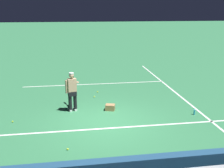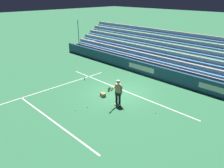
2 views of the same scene
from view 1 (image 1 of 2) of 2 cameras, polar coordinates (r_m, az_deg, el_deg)
name	(u,v)px [view 1 (image 1 of 2)]	position (r m, az deg, el deg)	size (l,w,h in m)	color
ground_plane	(107,123)	(10.36, -1.10, -8.42)	(160.00, 160.00, 0.00)	#337A4C
court_baseline_white	(109,128)	(9.91, -0.71, -9.60)	(12.00, 0.10, 0.01)	white
court_sideline_white	(170,88)	(14.99, 12.60, -0.93)	(0.10, 12.00, 0.01)	white
court_service_line_white	(95,84)	(15.50, -3.77, -0.01)	(8.22, 0.10, 0.01)	white
tennis_player	(72,91)	(11.33, -8.67, -1.57)	(0.59, 1.06, 1.71)	black
ball_box_cardboard	(110,107)	(11.53, -0.40, -5.10)	(0.40, 0.30, 0.26)	#A87F51
tennis_ball_midcourt	(97,92)	(13.95, -3.21, -1.72)	(0.07, 0.07, 0.07)	#CCE533
tennis_ball_on_baseline	(13,122)	(11.09, -20.82, -7.64)	(0.07, 0.07, 0.07)	#CCE533
tennis_ball_far_left	(94,97)	(13.20, -3.88, -2.78)	(0.07, 0.07, 0.07)	#CCE533
tennis_ball_by_box	(68,149)	(8.62, -9.63, -13.80)	(0.07, 0.07, 0.07)	#CCE533
water_bottle	(194,112)	(11.59, 17.48, -5.87)	(0.07, 0.07, 0.22)	#33B2E5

